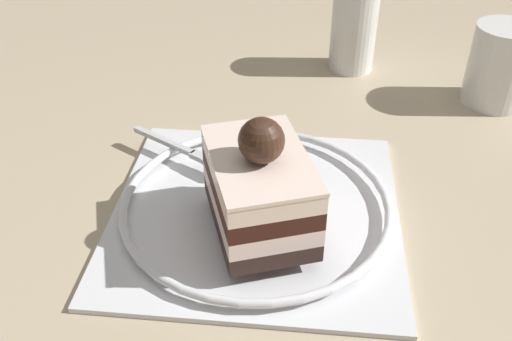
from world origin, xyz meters
The scene contains 6 objects.
ground_plane centered at (0.00, 0.00, 0.00)m, with size 2.40×2.40×0.00m, color tan.
dessert_plate centered at (-0.02, -0.02, 0.01)m, with size 0.27×0.27×0.02m.
cake_slice centered at (-0.02, -0.05, 0.05)m, with size 0.10×0.12×0.10m.
fork centered at (-0.09, 0.06, 0.02)m, with size 0.10×0.08×0.00m.
drink_glass_near centered at (0.10, 0.27, 0.05)m, with size 0.06×0.06×0.11m.
drink_glass_far centered at (0.25, 0.18, 0.04)m, with size 0.07×0.07×0.09m.
Camera 1 is at (-0.03, -0.40, 0.33)m, focal length 40.45 mm.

